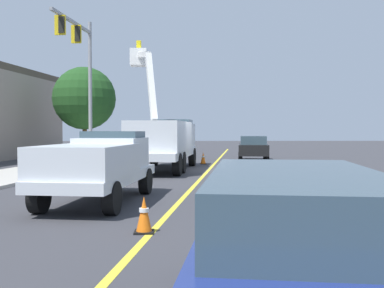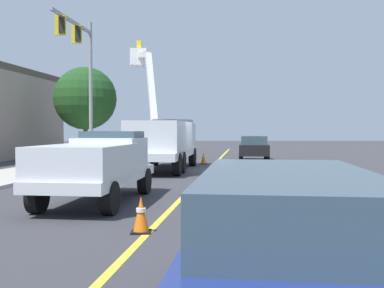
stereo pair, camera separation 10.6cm
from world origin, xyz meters
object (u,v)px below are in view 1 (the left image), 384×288
object	(u,v)px
trailing_sedan	(296,243)
traffic_signal_mast	(81,64)
service_pickup_truck	(99,164)
traffic_cone_mid_front	(203,158)
utility_bucket_truck	(164,139)
traffic_cone_leading	(144,215)
passing_minivan	(253,146)

from	to	relation	value
trailing_sedan	traffic_signal_mast	distance (m)	22.93
service_pickup_truck	traffic_cone_mid_front	distance (m)	14.76
utility_bucket_truck	traffic_cone_leading	size ratio (longest dim) A/B	11.23
passing_minivan	traffic_signal_mast	size ratio (longest dim) A/B	0.58
service_pickup_truck	trailing_sedan	bearing A→B (deg)	-157.56
service_pickup_truck	traffic_cone_mid_front	xyz separation A→B (m)	(14.25, -3.76, -0.75)
service_pickup_truck	utility_bucket_truck	bearing A→B (deg)	-8.27
service_pickup_truck	traffic_cone_mid_front	size ratio (longest dim) A/B	7.83
service_pickup_truck	traffic_cone_leading	world-z (taller)	service_pickup_truck
utility_bucket_truck	passing_minivan	world-z (taller)	utility_bucket_truck
trailing_sedan	traffic_cone_leading	distance (m)	5.07
traffic_cone_mid_front	traffic_cone_leading	bearing A→B (deg)	173.21
utility_bucket_truck	traffic_signal_mast	world-z (taller)	traffic_signal_mast
passing_minivan	utility_bucket_truck	bearing A→B (deg)	138.75
traffic_cone_leading	traffic_cone_mid_front	distance (m)	18.21
passing_minivan	traffic_cone_leading	distance (m)	21.63
trailing_sedan	service_pickup_truck	bearing A→B (deg)	22.44
service_pickup_truck	traffic_signal_mast	bearing A→B (deg)	14.37
utility_bucket_truck	passing_minivan	distance (m)	8.80
service_pickup_truck	traffic_cone_leading	bearing A→B (deg)	-157.18
traffic_cone_mid_front	service_pickup_truck	bearing A→B (deg)	165.21
utility_bucket_truck	passing_minivan	size ratio (longest dim) A/B	1.69
passing_minivan	traffic_cone_leading	size ratio (longest dim) A/B	6.66
service_pickup_truck	traffic_signal_mast	distance (m)	14.09
utility_bucket_truck	traffic_cone_mid_front	bearing A→B (deg)	-30.43
traffic_cone_mid_front	traffic_signal_mast	size ratio (longest dim) A/B	0.09
traffic_cone_mid_front	passing_minivan	bearing A→B (deg)	-51.92
traffic_signal_mast	utility_bucket_truck	bearing A→B (deg)	-116.70
utility_bucket_truck	traffic_signal_mast	size ratio (longest dim) A/B	0.99
trailing_sedan	traffic_cone_leading	world-z (taller)	trailing_sedan
passing_minivan	traffic_cone_leading	xyz separation A→B (m)	(-20.86, 5.69, -0.60)
passing_minivan	service_pickup_truck	bearing A→B (deg)	156.78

